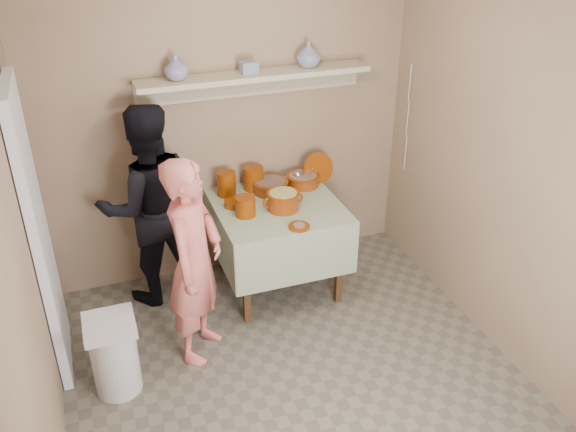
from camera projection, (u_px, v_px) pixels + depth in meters
name	position (u px, v px, depth m)	size (l,w,h in m)	color
ground	(305.00, 397.00, 4.01)	(3.50, 3.50, 0.00)	#635C4E
tile_panel	(40.00, 236.00, 3.88)	(0.06, 0.70, 2.00)	silver
plate_stack_a	(226.00, 184.00, 4.87)	(0.15, 0.15, 0.20)	#692706
plate_stack_b	(254.00, 178.00, 4.96)	(0.16, 0.16, 0.20)	#692706
bowl_stack	(245.00, 206.00, 4.58)	(0.15, 0.15, 0.15)	#692706
empty_bowl	(234.00, 204.00, 4.74)	(0.15, 0.15, 0.04)	#692706
propped_lid	(318.00, 168.00, 5.08)	(0.27, 0.27, 0.02)	#692706
vase_right	(309.00, 54.00, 4.67)	(0.19, 0.19, 0.20)	navy
vase_left	(176.00, 67.00, 4.37)	(0.18, 0.18, 0.18)	navy
ceramic_box	(249.00, 68.00, 4.53)	(0.13, 0.09, 0.09)	navy
person_cook	(195.00, 262.00, 4.07)	(0.55, 0.36, 1.50)	#D4645B
person_helper	(149.00, 206.00, 4.65)	(0.79, 0.61, 1.62)	black
room_shell	(309.00, 176.00, 3.23)	(3.04, 3.54, 2.62)	#927459
serving_table	(277.00, 218.00, 4.83)	(0.97, 0.97, 0.76)	#4C2D16
cazuela_meat_a	(270.00, 185.00, 4.94)	(0.30, 0.30, 0.10)	#672108
cazuela_meat_b	(303.00, 179.00, 5.04)	(0.28, 0.28, 0.10)	#672108
ladle	(298.00, 174.00, 5.00)	(0.08, 0.26, 0.19)	silver
cazuela_rice	(283.00, 199.00, 4.66)	(0.33, 0.25, 0.14)	#672108
front_plate	(299.00, 226.00, 4.45)	(0.16, 0.16, 0.03)	#692706
wall_shelf	(254.00, 78.00, 4.62)	(1.80, 0.25, 0.21)	tan
trash_bin	(114.00, 355.00, 3.95)	(0.32, 0.32, 0.56)	silver
electrical_cord	(408.00, 119.00, 5.06)	(0.01, 0.05, 0.90)	silver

